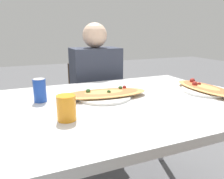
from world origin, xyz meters
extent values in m
cube|color=silver|center=(0.00, 0.00, 0.76)|extent=(1.39, 0.99, 0.04)
cylinder|color=#99999E|center=(-0.64, 0.44, 0.37)|extent=(0.05, 0.05, 0.74)
cylinder|color=#99999E|center=(0.64, 0.44, 0.37)|extent=(0.05, 0.05, 0.74)
cube|color=#3F2D1E|center=(0.12, 0.76, 0.45)|extent=(0.40, 0.40, 0.04)
cube|color=#3F2D1E|center=(0.12, 0.94, 0.66)|extent=(0.38, 0.03, 0.39)
cylinder|color=#38383D|center=(0.29, 0.59, 0.22)|extent=(0.03, 0.03, 0.43)
cylinder|color=#38383D|center=(-0.05, 0.59, 0.22)|extent=(0.03, 0.03, 0.43)
cylinder|color=#38383D|center=(0.29, 0.93, 0.22)|extent=(0.03, 0.03, 0.43)
cylinder|color=#38383D|center=(-0.05, 0.93, 0.22)|extent=(0.03, 0.03, 0.43)
cylinder|color=#2D2D38|center=(0.21, 0.62, 0.24)|extent=(0.10, 0.10, 0.47)
cylinder|color=#2D2D38|center=(0.03, 0.62, 0.24)|extent=(0.10, 0.10, 0.47)
cube|color=#333847|center=(0.12, 0.73, 0.74)|extent=(0.40, 0.26, 0.54)
sphere|color=beige|center=(0.12, 0.73, 1.11)|extent=(0.20, 0.20, 0.20)
cylinder|color=white|center=(-0.04, 0.09, 0.78)|extent=(0.31, 0.31, 0.01)
ellipsoid|color=tan|center=(-0.04, 0.09, 0.80)|extent=(0.52, 0.24, 0.02)
ellipsoid|color=#D16033|center=(-0.04, 0.09, 0.81)|extent=(0.42, 0.20, 0.01)
sphere|color=maroon|center=(0.10, 0.13, 0.81)|extent=(0.02, 0.02, 0.02)
sphere|color=#335928|center=(-0.02, 0.07, 0.81)|extent=(0.02, 0.02, 0.02)
sphere|color=#335928|center=(0.07, 0.12, 0.81)|extent=(0.02, 0.02, 0.02)
sphere|color=#335928|center=(-0.13, 0.12, 0.81)|extent=(0.03, 0.03, 0.03)
cylinder|color=#1E47B2|center=(-0.38, 0.15, 0.84)|extent=(0.07, 0.07, 0.12)
cylinder|color=silver|center=(-0.38, 0.15, 0.90)|extent=(0.06, 0.06, 0.00)
cylinder|color=orange|center=(-0.30, -0.15, 0.83)|extent=(0.08, 0.08, 0.11)
cylinder|color=white|center=(0.58, -0.04, 0.78)|extent=(0.29, 0.29, 0.01)
ellipsoid|color=tan|center=(0.58, -0.04, 0.80)|extent=(0.19, 0.46, 0.02)
ellipsoid|color=#D16033|center=(0.58, -0.04, 0.81)|extent=(0.15, 0.38, 0.01)
sphere|color=maroon|center=(0.59, 0.02, 0.81)|extent=(0.02, 0.02, 0.02)
sphere|color=maroon|center=(0.60, 0.10, 0.82)|extent=(0.04, 0.04, 0.04)
sphere|color=maroon|center=(0.55, 0.02, 0.82)|extent=(0.03, 0.03, 0.03)
camera|label=1|loc=(-0.46, -1.02, 1.14)|focal=35.00mm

